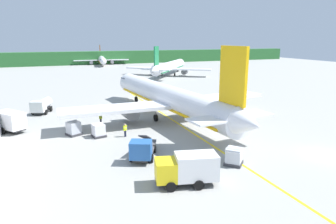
# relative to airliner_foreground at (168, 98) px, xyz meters

# --- Properties ---
(ground) EXTENTS (240.00, 320.00, 0.20)m
(ground) POSITION_rel_airliner_foreground_xyz_m (10.23, 26.58, -3.49)
(ground) COLOR #999993
(distant_treeline) EXTENTS (216.00, 6.00, 6.34)m
(distant_treeline) POSITION_rel_airliner_foreground_xyz_m (10.23, 111.16, -0.22)
(distant_treeline) COLOR #28602D
(distant_treeline) RESTS_ON ground
(airliner_foreground) EXTENTS (34.54, 41.74, 11.90)m
(airliner_foreground) POSITION_rel_airliner_foreground_xyz_m (0.00, 0.00, 0.00)
(airliner_foreground) COLOR white
(airliner_foreground) RESTS_ON ground
(airliner_mid_apron) EXTENTS (26.00, 30.36, 10.34)m
(airliner_mid_apron) POSITION_rel_airliner_foreground_xyz_m (21.80, 54.04, -0.44)
(airliner_mid_apron) COLOR white
(airliner_mid_apron) RESTS_ON ground
(airliner_far_taxiway) EXTENTS (26.98, 32.61, 9.30)m
(airliner_far_taxiway) POSITION_rel_airliner_foreground_xyz_m (7.26, 106.79, -0.74)
(airliner_far_taxiway) COLOR white
(airliner_far_taxiway) RESTS_ON ground
(service_truck_fuel) EXTENTS (5.57, 6.45, 2.86)m
(service_truck_fuel) POSITION_rel_airliner_foreground_xyz_m (-23.55, 1.78, -1.81)
(service_truck_fuel) COLOR #338C3F
(service_truck_fuel) RESTS_ON ground
(service_truck_baggage) EXTENTS (4.58, 6.64, 2.65)m
(service_truck_baggage) POSITION_rel_airliner_foreground_xyz_m (-8.89, -15.01, -2.22)
(service_truck_baggage) COLOR #2659A5
(service_truck_baggage) RESTS_ON ground
(service_truck_catering) EXTENTS (5.82, 3.43, 2.85)m
(service_truck_catering) POSITION_rel_airliner_foreground_xyz_m (-6.90, -22.09, -1.83)
(service_truck_catering) COLOR yellow
(service_truck_catering) RESTS_ON ground
(service_truck_pushback) EXTENTS (3.70, 5.66, 2.40)m
(service_truck_pushback) POSITION_rel_airliner_foreground_xyz_m (-19.11, 11.35, -2.00)
(service_truck_pushback) COLOR white
(service_truck_pushback) RESTS_ON ground
(cargo_container_near) EXTENTS (2.42, 2.42, 1.91)m
(cargo_container_near) POSITION_rel_airliner_foreground_xyz_m (-0.58, -19.88, -2.49)
(cargo_container_near) COLOR #333338
(cargo_container_near) RESTS_ON ground
(cargo_container_mid) EXTENTS (2.26, 2.26, 1.97)m
(cargo_container_mid) POSITION_rel_airliner_foreground_xyz_m (-15.07, -3.64, -2.46)
(cargo_container_mid) COLOR #333338
(cargo_container_mid) RESTS_ON ground
(cargo_container_far) EXTENTS (1.95, 1.95, 1.83)m
(cargo_container_far) POSITION_rel_airliner_foreground_xyz_m (-12.07, -5.58, -2.53)
(cargo_container_far) COLOR #333338
(cargo_container_far) RESTS_ON ground
(crew_marshaller) EXTENTS (0.57, 0.41, 1.79)m
(crew_marshaller) POSITION_rel_airliner_foreground_xyz_m (-8.80, -6.89, -2.33)
(crew_marshaller) COLOR #191E33
(crew_marshaller) RESTS_ON ground
(crew_loader_left) EXTENTS (0.51, 0.46, 1.73)m
(crew_loader_left) POSITION_rel_airliner_foreground_xyz_m (-10.81, 0.31, -2.37)
(crew_loader_left) COLOR #191E33
(crew_loader_left) RESTS_ON ground
(crew_loader_right) EXTENTS (0.53, 0.45, 1.77)m
(crew_loader_right) POSITION_rel_airliner_foreground_xyz_m (-11.84, 6.51, -2.34)
(crew_loader_right) COLOR #191E33
(crew_loader_right) RESTS_ON ground
(apron_guide_line) EXTENTS (0.30, 60.00, 0.01)m
(apron_guide_line) POSITION_rel_airliner_foreground_xyz_m (0.24, -4.43, -3.39)
(apron_guide_line) COLOR yellow
(apron_guide_line) RESTS_ON ground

